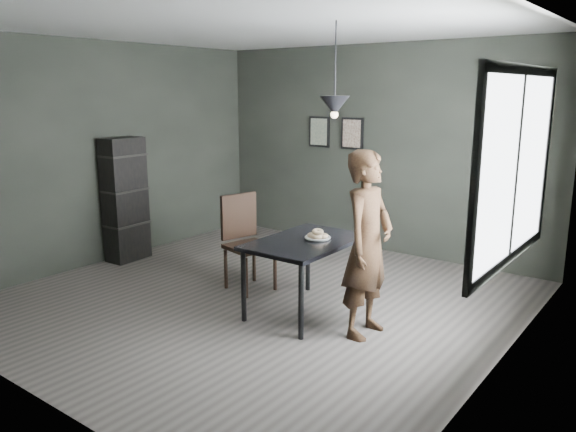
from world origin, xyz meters
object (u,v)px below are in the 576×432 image
Objects in this scene: wood_chair at (245,235)px; pendant_lamp at (335,106)px; shelf_unit at (125,200)px; white_plate at (318,238)px; cafe_table at (305,248)px; woman at (367,245)px.

wood_chair is 1.23× the size of pendant_lamp.
pendant_lamp reaches higher than shelf_unit.
pendant_lamp is (0.18, -0.01, 1.29)m from white_plate.
cafe_table is at bearing 1.87° from wood_chair.
woman reaches higher than white_plate.
pendant_lamp reaches higher than cafe_table.
white_plate is 1.31m from pendant_lamp.
wood_chair is at bearing 0.32° from shelf_unit.
woman reaches higher than shelf_unit.
woman is (0.74, -0.08, 0.17)m from cafe_table.
shelf_unit is (-1.95, -0.12, 0.20)m from wood_chair.
cafe_table is 1.41m from pendant_lamp.
shelf_unit reaches higher than wood_chair.
cafe_table is 1.39× the size of pendant_lamp.
woman is at bearing 4.13° from wood_chair.
pendant_lamp is (3.17, 0.02, 1.25)m from shelf_unit.
cafe_table is at bearing -121.93° from white_plate.
pendant_lamp reaches higher than white_plate.
woman is at bearing -20.44° from pendant_lamp.
shelf_unit is at bearing 178.45° from cafe_table.
cafe_table is 0.75× the size of shelf_unit.
wood_chair is at bearing 175.36° from white_plate.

